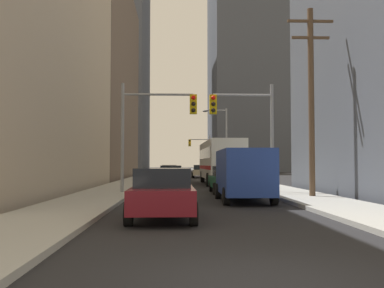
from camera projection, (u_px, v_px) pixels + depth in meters
ground_plane at (263, 285)px, 5.93m from camera, size 400.00×400.00×0.00m
sidewalk_left at (146, 176)px, 55.66m from camera, size 2.95×160.00×0.15m
sidewalk_right at (223, 176)px, 56.03m from camera, size 2.95×160.00×0.15m
city_bus at (220, 160)px, 34.90m from camera, size 2.68×11.53×3.40m
cargo_van_blue at (243, 172)px, 18.96m from camera, size 2.16×5.25×2.26m
sedan_maroon at (163, 194)px, 12.86m from camera, size 1.95×4.21×1.52m
sedan_green at (228, 179)px, 24.48m from camera, size 1.96×4.27×1.52m
sedan_grey at (171, 175)px, 33.76m from camera, size 1.95×4.25×1.52m
sedan_beige at (200, 171)px, 51.41m from camera, size 1.95×4.22×1.52m
sedan_silver at (170, 172)px, 48.85m from camera, size 1.95×4.25×1.52m
traffic_signal_near_left at (155, 119)px, 23.43m from camera, size 4.09×0.44×6.00m
traffic_signal_near_right at (245, 120)px, 23.61m from camera, size 3.50×0.44×6.00m
traffic_signal_far_right at (201, 148)px, 66.90m from camera, size 3.36×0.44×6.00m
utility_pole_right at (311, 97)px, 20.59m from camera, size 2.20×0.28×9.06m
street_lamp_right at (222, 136)px, 45.74m from camera, size 2.59×0.32×7.50m
building_left_mid_office at (56, 78)px, 51.38m from camera, size 17.06×27.57×23.52m
building_left_far_tower at (98, 49)px, 97.05m from camera, size 21.72×26.93×54.43m
building_right_far_highrise at (251, 44)px, 100.76m from camera, size 18.41×26.16×58.66m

